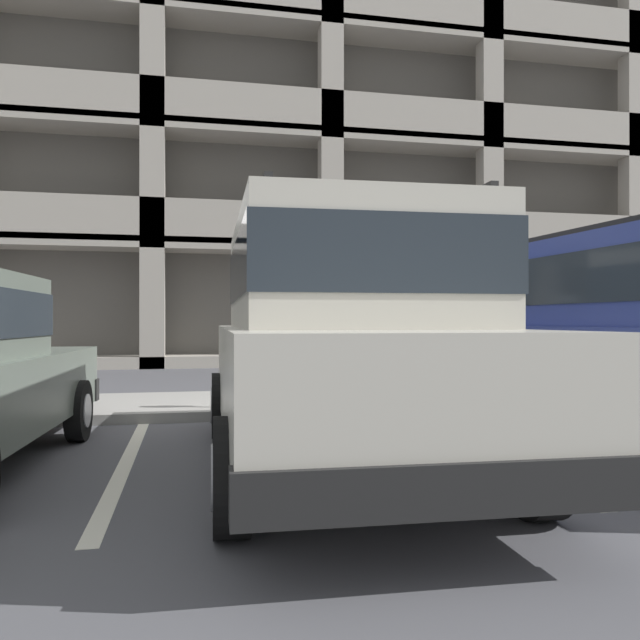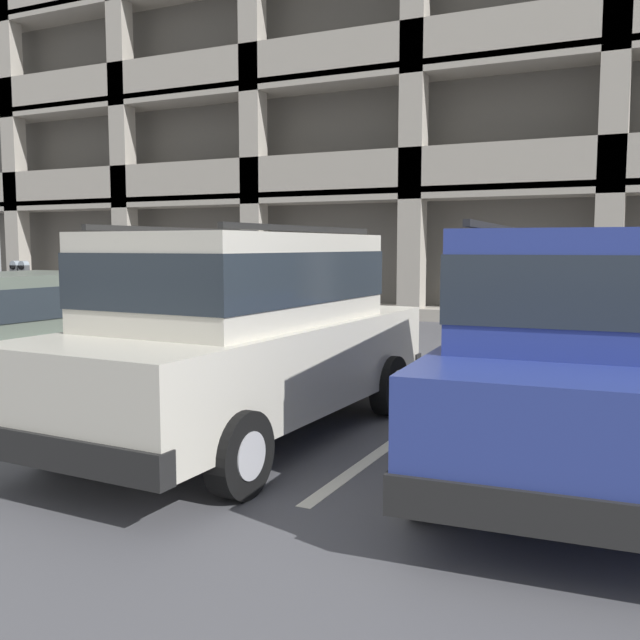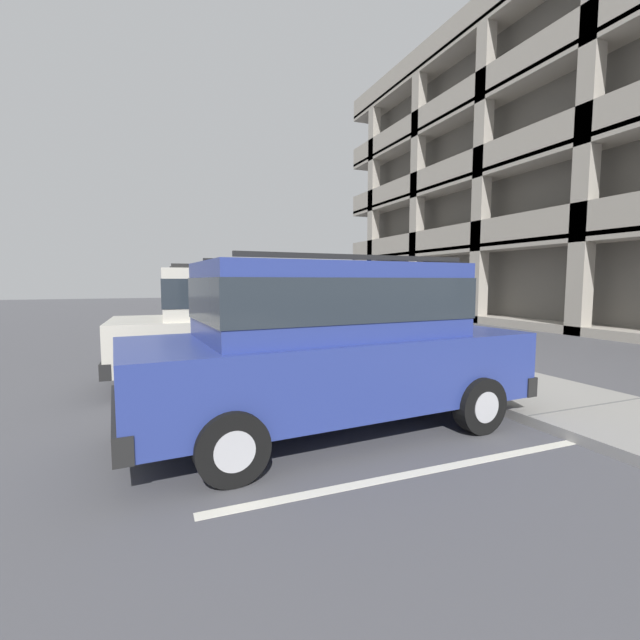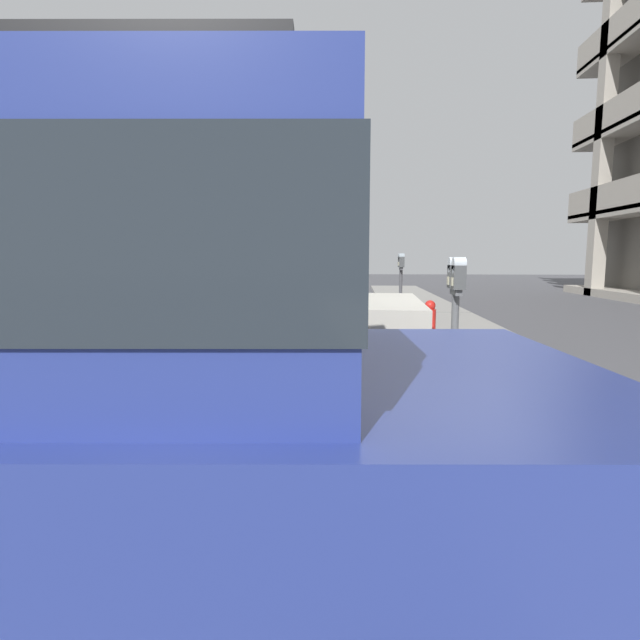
# 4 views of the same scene
# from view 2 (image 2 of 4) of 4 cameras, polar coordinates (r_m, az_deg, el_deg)

# --- Properties ---
(ground_plane) EXTENTS (80.00, 80.00, 0.10)m
(ground_plane) POSITION_cam_2_polar(r_m,az_deg,el_deg) (9.19, 0.97, -6.02)
(ground_plane) COLOR #4C4C51
(sidewalk) EXTENTS (40.00, 2.20, 0.12)m
(sidewalk) POSITION_cam_2_polar(r_m,az_deg,el_deg) (10.34, 4.00, -4.06)
(sidewalk) COLOR gray
(sidewalk) RESTS_ON ground_plane
(parking_stall_lines) EXTENTS (12.35, 4.80, 0.01)m
(parking_stall_lines) POSITION_cam_2_polar(r_m,az_deg,el_deg) (7.36, 7.28, -8.68)
(parking_stall_lines) COLOR silver
(parking_stall_lines) RESTS_ON ground_plane
(silver_suv) EXTENTS (2.13, 4.84, 2.03)m
(silver_suv) POSITION_cam_2_polar(r_m,az_deg,el_deg) (6.88, -6.05, -0.50)
(silver_suv) COLOR beige
(silver_suv) RESTS_ON ground_plane
(red_sedan) EXTENTS (1.99, 4.56, 1.54)m
(red_sedan) POSITION_cam_2_polar(r_m,az_deg,el_deg) (9.10, -22.38, -1.04)
(red_sedan) COLOR #5B665B
(red_sedan) RESTS_ON ground_plane
(dark_hatchback) EXTENTS (2.24, 4.90, 2.03)m
(dark_hatchback) POSITION_cam_2_polar(r_m,az_deg,el_deg) (6.18, 19.98, -1.56)
(dark_hatchback) COLOR navy
(dark_hatchback) RESTS_ON ground_plane
(parking_meter_near) EXTENTS (0.35, 0.12, 1.41)m
(parking_meter_near) POSITION_cam_2_polar(r_m,az_deg,el_deg) (9.27, 2.83, 1.71)
(parking_meter_near) COLOR #595B60
(parking_meter_near) RESTS_ON sidewalk
(parking_meter_far) EXTENTS (0.35, 0.12, 1.49)m
(parking_meter_far) POSITION_cam_2_polar(r_m,az_deg,el_deg) (12.96, -22.86, 2.71)
(parking_meter_far) COLOR #47474C
(parking_meter_far) RESTS_ON sidewalk
(parking_garage) EXTENTS (32.00, 10.00, 13.25)m
(parking_garage) POSITION_cam_2_polar(r_m,az_deg,el_deg) (23.37, 11.71, 16.14)
(parking_garage) COLOR #5C5851
(parking_garage) RESTS_ON ground_plane
(fire_hydrant) EXTENTS (0.30, 0.30, 0.70)m
(fire_hydrant) POSITION_cam_2_polar(r_m,az_deg,el_deg) (11.45, -13.31, -1.19)
(fire_hydrant) COLOR red
(fire_hydrant) RESTS_ON sidewalk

